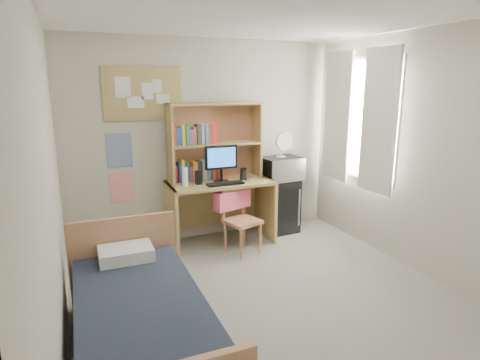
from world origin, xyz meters
name	(u,v)px	position (x,y,z in m)	size (l,w,h in m)	color
floor	(279,311)	(0.00, 0.00, -0.01)	(3.60, 4.20, 0.02)	gray
ceiling	(287,9)	(0.00, 0.00, 2.60)	(3.60, 4.20, 0.02)	white
wall_back	(205,141)	(0.00, 2.10, 1.30)	(3.60, 0.04, 2.60)	beige
wall_left	(50,195)	(-1.80, 0.00, 1.30)	(0.04, 4.20, 2.60)	beige
wall_right	(438,158)	(1.80, 0.00, 1.30)	(0.04, 4.20, 2.60)	beige
window_unit	(359,119)	(1.75, 1.20, 1.60)	(0.10, 1.40, 1.70)	white
curtain_left	(379,122)	(1.72, 0.80, 1.60)	(0.04, 0.55, 1.70)	white
curtain_right	(337,117)	(1.72, 1.60, 1.60)	(0.04, 0.55, 1.70)	white
bulletin_board	(143,94)	(-0.78, 2.08, 1.92)	(0.94, 0.03, 0.64)	tan
poster_wave	(119,150)	(-1.10, 2.09, 1.25)	(0.30, 0.01, 0.42)	navy
poster_japan	(122,188)	(-1.10, 2.09, 0.78)	(0.28, 0.01, 0.36)	red
desk	(220,212)	(0.07, 1.75, 0.42)	(1.33, 0.66, 0.83)	tan
desk_chair	(242,221)	(0.21, 1.34, 0.41)	(0.41, 0.41, 0.82)	tan
mini_fridge	(279,205)	(0.99, 1.84, 0.38)	(0.45, 0.45, 0.76)	black
bed	(142,331)	(-1.28, -0.22, 0.26)	(0.93, 1.86, 0.51)	black
hutch	(215,141)	(0.07, 1.90, 1.32)	(1.20, 0.31, 0.98)	tan
monitor	(221,165)	(0.07, 1.69, 1.05)	(0.42, 0.03, 0.44)	black
keyboard	(225,184)	(0.07, 1.55, 0.84)	(0.46, 0.15, 0.02)	black
speaker_left	(198,178)	(-0.23, 1.69, 0.92)	(0.07, 0.07, 0.17)	black
speaker_right	(243,174)	(0.37, 1.68, 0.91)	(0.06, 0.06, 0.16)	black
water_bottle	(185,177)	(-0.41, 1.65, 0.95)	(0.07, 0.07, 0.23)	white
hoodie	(232,199)	(0.15, 1.53, 0.64)	(0.49, 0.15, 0.23)	#FF6181
microwave	(281,168)	(0.99, 1.82, 0.91)	(0.53, 0.40, 0.31)	silver
desk_fan	(281,146)	(0.99, 1.82, 1.22)	(0.25, 0.25, 0.31)	white
pillow	(126,253)	(-1.27, 0.53, 0.57)	(0.46, 0.32, 0.11)	white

